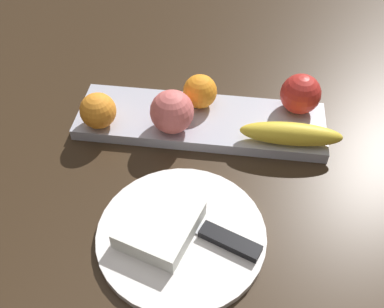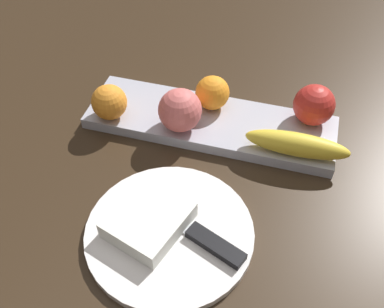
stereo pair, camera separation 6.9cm
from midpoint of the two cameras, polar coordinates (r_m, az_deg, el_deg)
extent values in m
plane|color=#322416|center=(0.79, -1.26, 1.82)|extent=(2.40, 2.40, 0.00)
cube|color=#B0B1C2|center=(0.81, -1.37, 4.10)|extent=(0.44, 0.13, 0.02)
sphere|color=red|center=(0.81, 11.32, 7.41)|extent=(0.07, 0.07, 0.07)
ellipsoid|color=yellow|center=(0.75, 9.96, 2.41)|extent=(0.17, 0.04, 0.04)
sphere|color=orange|center=(0.79, -14.41, 5.26)|extent=(0.06, 0.06, 0.06)
sphere|color=orange|center=(0.80, -1.46, 7.88)|extent=(0.06, 0.06, 0.06)
sphere|color=#D96663|center=(0.76, -5.23, 5.24)|extent=(0.08, 0.08, 0.08)
cylinder|color=white|center=(0.66, -4.44, -10.44)|extent=(0.25, 0.25, 0.01)
cube|color=white|center=(0.65, -7.26, -9.11)|extent=(0.13, 0.13, 0.03)
cube|color=silver|center=(0.66, -2.98, -9.30)|extent=(0.15, 0.07, 0.00)
cube|color=black|center=(0.64, 1.72, -11.27)|extent=(0.09, 0.06, 0.01)
camera|label=1|loc=(0.03, -92.87, -3.07)|focal=41.75mm
camera|label=2|loc=(0.03, 87.13, 3.07)|focal=41.75mm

